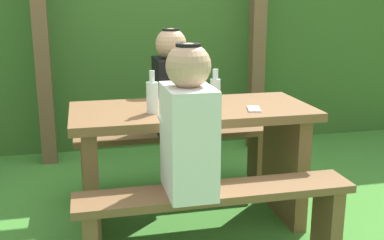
{
  "coord_description": "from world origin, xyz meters",
  "views": [
    {
      "loc": [
        -0.61,
        -2.63,
        1.36
      ],
      "look_at": [
        0.0,
        0.0,
        0.66
      ],
      "focal_mm": 44.33,
      "sensor_mm": 36.0,
      "label": 1
    }
  ],
  "objects_px": {
    "picnic_table": "(192,146)",
    "cell_phone": "(254,109)",
    "bench_near": "(216,212)",
    "person_black_coat": "(171,86)",
    "drinking_glass": "(203,101)",
    "bottle_right": "(215,90)",
    "bottle_left": "(152,96)",
    "bench_far": "(175,149)",
    "person_white_shirt": "(188,126)"
  },
  "relations": [
    {
      "from": "picnic_table",
      "to": "person_white_shirt",
      "type": "distance_m",
      "value": 0.61
    },
    {
      "from": "picnic_table",
      "to": "bottle_left",
      "type": "bearing_deg",
      "value": -160.28
    },
    {
      "from": "picnic_table",
      "to": "person_black_coat",
      "type": "distance_m",
      "value": 0.59
    },
    {
      "from": "picnic_table",
      "to": "person_white_shirt",
      "type": "bearing_deg",
      "value": -104.96
    },
    {
      "from": "person_black_coat",
      "to": "cell_phone",
      "type": "relative_size",
      "value": 5.14
    },
    {
      "from": "bottle_left",
      "to": "cell_phone",
      "type": "distance_m",
      "value": 0.58
    },
    {
      "from": "person_white_shirt",
      "to": "person_black_coat",
      "type": "distance_m",
      "value": 1.06
    },
    {
      "from": "bottle_left",
      "to": "bottle_right",
      "type": "relative_size",
      "value": 1.12
    },
    {
      "from": "drinking_glass",
      "to": "bottle_left",
      "type": "distance_m",
      "value": 0.31
    },
    {
      "from": "bottle_left",
      "to": "cell_phone",
      "type": "bearing_deg",
      "value": -5.66
    },
    {
      "from": "bottle_left",
      "to": "bottle_right",
      "type": "xyz_separation_m",
      "value": [
        0.4,
        0.14,
        -0.01
      ]
    },
    {
      "from": "bottle_left",
      "to": "bench_near",
      "type": "bearing_deg",
      "value": -61.08
    },
    {
      "from": "person_black_coat",
      "to": "bottle_left",
      "type": "xyz_separation_m",
      "value": [
        -0.22,
        -0.61,
        0.06
      ]
    },
    {
      "from": "bench_near",
      "to": "person_black_coat",
      "type": "relative_size",
      "value": 1.95
    },
    {
      "from": "drinking_glass",
      "to": "bench_far",
      "type": "bearing_deg",
      "value": 95.39
    },
    {
      "from": "picnic_table",
      "to": "cell_phone",
      "type": "relative_size",
      "value": 10.0
    },
    {
      "from": "bench_far",
      "to": "person_black_coat",
      "type": "bearing_deg",
      "value": -171.48
    },
    {
      "from": "cell_phone",
      "to": "picnic_table",
      "type": "bearing_deg",
      "value": 170.88
    },
    {
      "from": "cell_phone",
      "to": "drinking_glass",
      "type": "bearing_deg",
      "value": 175.65
    },
    {
      "from": "person_black_coat",
      "to": "bottle_right",
      "type": "xyz_separation_m",
      "value": [
        0.18,
        -0.47,
        0.05
      ]
    },
    {
      "from": "bench_far",
      "to": "person_black_coat",
      "type": "distance_m",
      "value": 0.46
    },
    {
      "from": "person_black_coat",
      "to": "drinking_glass",
      "type": "distance_m",
      "value": 0.58
    },
    {
      "from": "bench_near",
      "to": "bottle_right",
      "type": "xyz_separation_m",
      "value": [
        0.16,
        0.59,
        0.51
      ]
    },
    {
      "from": "bottle_right",
      "to": "picnic_table",
      "type": "bearing_deg",
      "value": -159.85
    },
    {
      "from": "bench_far",
      "to": "person_white_shirt",
      "type": "height_order",
      "value": "person_white_shirt"
    },
    {
      "from": "bench_near",
      "to": "person_white_shirt",
      "type": "distance_m",
      "value": 0.48
    },
    {
      "from": "picnic_table",
      "to": "person_black_coat",
      "type": "xyz_separation_m",
      "value": [
        -0.02,
        0.53,
        0.27
      ]
    },
    {
      "from": "bench_far",
      "to": "cell_phone",
      "type": "bearing_deg",
      "value": -64.01
    },
    {
      "from": "bottle_right",
      "to": "cell_phone",
      "type": "distance_m",
      "value": 0.28
    },
    {
      "from": "picnic_table",
      "to": "drinking_glass",
      "type": "xyz_separation_m",
      "value": [
        0.05,
        -0.05,
        0.28
      ]
    },
    {
      "from": "picnic_table",
      "to": "bottle_right",
      "type": "height_order",
      "value": "bottle_right"
    },
    {
      "from": "picnic_table",
      "to": "bench_near",
      "type": "bearing_deg",
      "value": -90.0
    },
    {
      "from": "bench_near",
      "to": "bottle_right",
      "type": "height_order",
      "value": "bottle_right"
    },
    {
      "from": "bench_near",
      "to": "person_black_coat",
      "type": "distance_m",
      "value": 1.15
    },
    {
      "from": "picnic_table",
      "to": "bottle_left",
      "type": "distance_m",
      "value": 0.42
    },
    {
      "from": "picnic_table",
      "to": "drinking_glass",
      "type": "relative_size",
      "value": 14.64
    },
    {
      "from": "picnic_table",
      "to": "cell_phone",
      "type": "height_order",
      "value": "cell_phone"
    },
    {
      "from": "bench_far",
      "to": "person_white_shirt",
      "type": "bearing_deg",
      "value": -97.58
    },
    {
      "from": "person_white_shirt",
      "to": "bottle_left",
      "type": "relative_size",
      "value": 3.03
    },
    {
      "from": "person_black_coat",
      "to": "bottle_right",
      "type": "height_order",
      "value": "person_black_coat"
    },
    {
      "from": "bench_far",
      "to": "bottle_right",
      "type": "height_order",
      "value": "bottle_right"
    },
    {
      "from": "drinking_glass",
      "to": "bottle_left",
      "type": "xyz_separation_m",
      "value": [
        -0.3,
        -0.04,
        0.05
      ]
    },
    {
      "from": "picnic_table",
      "to": "bench_far",
      "type": "distance_m",
      "value": 0.56
    },
    {
      "from": "bench_far",
      "to": "drinking_glass",
      "type": "xyz_separation_m",
      "value": [
        0.05,
        -0.58,
        0.47
      ]
    },
    {
      "from": "bottle_right",
      "to": "drinking_glass",
      "type": "bearing_deg",
      "value": -133.27
    },
    {
      "from": "person_white_shirt",
      "to": "picnic_table",
      "type": "bearing_deg",
      "value": 75.04
    },
    {
      "from": "drinking_glass",
      "to": "cell_phone",
      "type": "distance_m",
      "value": 0.29
    },
    {
      "from": "person_black_coat",
      "to": "bench_near",
      "type": "bearing_deg",
      "value": -88.8
    },
    {
      "from": "person_black_coat",
      "to": "bottle_left",
      "type": "relative_size",
      "value": 3.03
    },
    {
      "from": "bench_near",
      "to": "picnic_table",
      "type": "bearing_deg",
      "value": 90.0
    }
  ]
}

